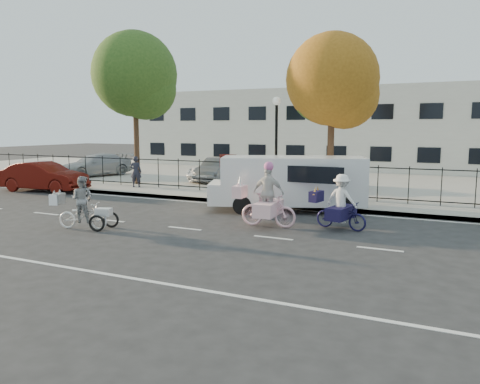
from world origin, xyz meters
The scene contains 21 objects.
ground centered at (0.00, 0.00, 0.00)m, with size 120.00×120.00×0.00m, color #333334.
road_markings centered at (0.00, 0.00, 0.01)m, with size 60.00×9.52×0.01m, color silver, non-canonical shape.
curb centered at (0.00, 5.05, 0.07)m, with size 60.00×0.10×0.15m, color #A8A399.
sidewalk centered at (0.00, 6.10, 0.07)m, with size 60.00×2.20×0.15m, color #A8A399.
parking_lot centered at (0.00, 15.00, 0.07)m, with size 60.00×15.60×0.15m, color #A8A399.
iron_fence centered at (0.00, 7.20, 0.90)m, with size 58.00×0.06×1.50m, color black, non-canonical shape.
building centered at (0.00, 25.00, 3.00)m, with size 34.00×10.00×6.00m, color silver.
lamppost centered at (0.50, 6.80, 3.11)m, with size 0.36×0.36×4.33m.
street_sign centered at (-1.85, 6.80, 1.42)m, with size 0.85×0.06×1.80m.
zebra_trike centered at (-2.87, -1.39, 0.65)m, with size 1.96×1.14×1.68m.
unicorn_bike centered at (2.26, 1.37, 0.78)m, with size 2.09×1.46×2.11m.
bull_bike centered at (4.47, 2.01, 0.70)m, with size 1.92×1.34×1.74m.
white_van centered at (1.95, 4.47, 1.14)m, with size 6.32×3.74×2.07m.
red_sedan centered at (-11.00, 4.50, 0.73)m, with size 1.55×4.44×1.46m, color #4F0E09.
pedestrian centered at (-7.10, 6.80, 0.94)m, with size 0.58×0.38×1.58m, color black.
lot_car_a centered at (-12.87, 10.23, 0.84)m, with size 1.94×4.76×1.38m, color #9DA0A4.
lot_car_b centered at (-4.71, 11.04, 0.75)m, with size 1.98×4.28×1.19m, color white.
lot_car_c centered at (-4.58, 10.95, 0.81)m, with size 1.40×4.00×1.32m, color #53575C.
lot_car_d centered at (2.38, 10.68, 0.76)m, with size 1.45×3.60×1.23m, color #9EA2A6.
tree_west centered at (-7.76, 8.04, 5.72)m, with size 4.45×4.45×8.17m.
tree_mid centered at (2.92, 7.36, 4.97)m, with size 3.87×3.87×7.10m.
Camera 1 is at (7.73, -12.39, 3.18)m, focal length 35.00 mm.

